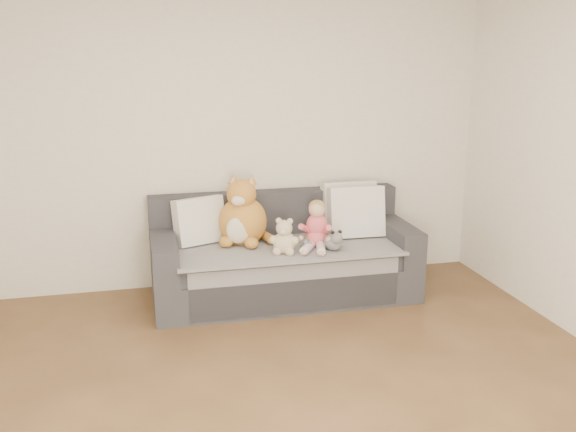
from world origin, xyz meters
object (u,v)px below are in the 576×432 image
Objects in this scene: sofa at (283,260)px; teddy_bear at (284,239)px; sippy_cup at (306,244)px; toddler at (316,228)px; plush_cat at (243,217)px.

teddy_bear is (-0.06, -0.30, 0.28)m from sofa.
teddy_bear is 2.88× the size of sippy_cup.
toddler is at bearing 41.72° from teddy_bear.
toddler is 0.65× the size of plush_cat.
sofa reaches higher than teddy_bear.
sofa is 3.55× the size of plush_cat.
plush_cat reaches higher than toddler.
teddy_bear is 0.20m from sippy_cup.
toddler is 1.34× the size of teddy_bear.
teddy_bear is at bearing -137.42° from toddler.
teddy_bear is (-0.30, -0.11, -0.05)m from toddler.
toddler reaches higher than sofa.
teddy_bear is at bearing -100.88° from sofa.
plush_cat is at bearing 149.64° from teddy_bear.
toddler is at bearing -0.50° from plush_cat.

